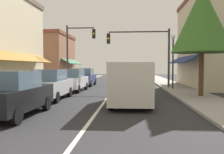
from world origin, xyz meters
TOP-DOWN VIEW (x-y plane):
  - ground_plane at (0.00, 18.00)m, footprint 80.00×80.00m
  - sidewalk_left at (-5.50, 18.00)m, footprint 2.60×56.00m
  - sidewalk_right at (5.50, 18.00)m, footprint 2.60×56.00m
  - lane_center_stripe at (0.00, 18.00)m, footprint 0.14×52.00m
  - storefront_right_block at (9.33, 20.00)m, footprint 6.38×10.20m
  - storefront_far_left at (-9.54, 28.00)m, footprint 6.81×8.20m
  - parked_car_nearest_left at (-3.09, 5.88)m, footprint 1.84×4.13m
  - parked_car_second_left at (-3.27, 10.60)m, footprint 1.79×4.10m
  - parked_car_third_left at (-3.11, 15.30)m, footprint 1.87×4.14m
  - parked_car_far_left at (-3.14, 20.70)m, footprint 1.81×4.12m
  - van_in_lane at (1.40, 9.25)m, footprint 2.03×5.19m
  - traffic_signal_mast_arm at (2.78, 18.31)m, footprint 5.57×0.50m
  - traffic_signal_left_corner at (-3.90, 20.13)m, footprint 2.92×0.50m
  - street_lamp_right_mid at (4.88, 16.81)m, footprint 0.36×0.36m
  - tree_right_near at (5.78, 12.08)m, footprint 3.68×3.68m

SIDE VIEW (x-z plane):
  - ground_plane at x=0.00m, z-range 0.00..0.00m
  - lane_center_stripe at x=0.00m, z-range 0.00..0.01m
  - sidewalk_left at x=-5.50m, z-range 0.00..0.12m
  - sidewalk_right at x=5.50m, z-range 0.00..0.12m
  - parked_car_nearest_left at x=-3.09m, z-range -0.01..1.76m
  - parked_car_second_left at x=-3.27m, z-range -0.01..1.76m
  - parked_car_third_left at x=-3.11m, z-range -0.01..1.76m
  - parked_car_far_left at x=-3.14m, z-range -0.01..1.76m
  - van_in_lane at x=1.40m, z-range 0.09..2.21m
  - street_lamp_right_mid at x=4.88m, z-range 0.81..5.35m
  - storefront_far_left at x=-9.54m, z-range 0.01..6.25m
  - traffic_signal_mast_arm at x=2.78m, z-range 1.01..6.28m
  - traffic_signal_left_corner at x=-3.90m, z-range 0.92..6.88m
  - storefront_right_block at x=9.33m, z-range 0.00..8.48m
  - tree_right_near at x=5.78m, z-range 1.38..8.23m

